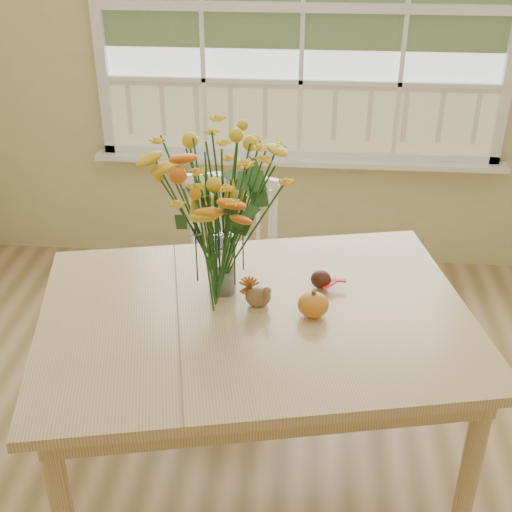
{
  "coord_description": "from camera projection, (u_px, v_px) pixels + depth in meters",
  "views": [
    {
      "loc": [
        0.07,
        -1.61,
        2.18
      ],
      "look_at": [
        -0.1,
        0.41,
        1.04
      ],
      "focal_mm": 48.0,
      "sensor_mm": 36.0,
      "label": 1
    }
  ],
  "objects": [
    {
      "name": "windsor_chair",
      "position": [
        230.0,
        267.0,
        3.27
      ],
      "size": [
        0.46,
        0.44,
        0.94
      ],
      "rotation": [
        0.0,
        0.0,
        -0.07
      ],
      "color": "white",
      "rests_on": "floor"
    },
    {
      "name": "dark_gourd",
      "position": [
        321.0,
        280.0,
        2.55
      ],
      "size": [
        0.13,
        0.09,
        0.07
      ],
      "color": "#38160F",
      "rests_on": "dining_table"
    },
    {
      "name": "flower_vase",
      "position": [
        221.0,
        209.0,
        2.39
      ],
      "size": [
        0.47,
        0.47,
        0.56
      ],
      "color": "white",
      "rests_on": "dining_table"
    },
    {
      "name": "turkey_figurine",
      "position": [
        258.0,
        297.0,
        2.43
      ],
      "size": [
        0.1,
        0.07,
        0.12
      ],
      "rotation": [
        0.0,
        0.0,
        0.06
      ],
      "color": "#CCB78C",
      "rests_on": "dining_table"
    },
    {
      "name": "wall_back",
      "position": [
        302.0,
        44.0,
        3.77
      ],
      "size": [
        4.0,
        0.02,
        2.7
      ],
      "primitive_type": "cube",
      "color": "#CFBC84",
      "rests_on": "floor"
    },
    {
      "name": "dining_table",
      "position": [
        256.0,
        334.0,
        2.47
      ],
      "size": [
        1.72,
        1.38,
        0.82
      ],
      "rotation": [
        0.0,
        0.0,
        0.21
      ],
      "color": "tan",
      "rests_on": "floor"
    },
    {
      "name": "pumpkin",
      "position": [
        313.0,
        306.0,
        2.39
      ],
      "size": [
        0.11,
        0.11,
        0.09
      ],
      "primitive_type": "ellipsoid",
      "color": "#C46817",
      "rests_on": "dining_table"
    },
    {
      "name": "window",
      "position": [
        303.0,
        11.0,
        3.65
      ],
      "size": [
        2.42,
        0.12,
        1.74
      ],
      "color": "silver",
      "rests_on": "wall_back"
    }
  ]
}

